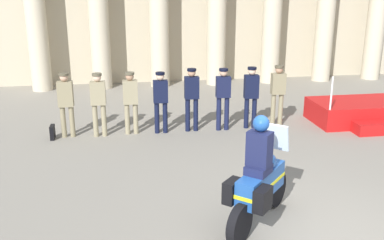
% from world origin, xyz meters
% --- Properties ---
extents(ground_plane, '(28.62, 28.62, 0.00)m').
position_xyz_m(ground_plane, '(0.00, 0.00, 0.00)').
color(ground_plane, gray).
extents(colonnade_backdrop, '(17.30, 1.58, 5.96)m').
position_xyz_m(colonnade_backdrop, '(0.79, 11.82, 3.17)').
color(colonnade_backdrop, '#B6AB91').
rests_on(colonnade_backdrop, ground_plane).
extents(reviewing_stand, '(3.03, 2.08, 1.51)m').
position_xyz_m(reviewing_stand, '(3.96, 5.60, 0.30)').
color(reviewing_stand, '#B71414').
rests_on(reviewing_stand, ground_plane).
extents(officer_in_row_0, '(0.39, 0.24, 1.69)m').
position_xyz_m(officer_in_row_0, '(-4.35, 5.66, 0.99)').
color(officer_in_row_0, '#847A5B').
rests_on(officer_in_row_0, ground_plane).
extents(officer_in_row_1, '(0.39, 0.24, 1.67)m').
position_xyz_m(officer_in_row_1, '(-3.53, 5.58, 0.99)').
color(officer_in_row_1, gray).
rests_on(officer_in_row_1, ground_plane).
extents(officer_in_row_2, '(0.39, 0.24, 1.66)m').
position_xyz_m(officer_in_row_2, '(-2.71, 5.65, 0.98)').
color(officer_in_row_2, gray).
rests_on(officer_in_row_2, ground_plane).
extents(officer_in_row_3, '(0.39, 0.24, 1.64)m').
position_xyz_m(officer_in_row_3, '(-1.93, 5.60, 0.97)').
color(officer_in_row_3, black).
rests_on(officer_in_row_3, ground_plane).
extents(officer_in_row_4, '(0.39, 0.24, 1.71)m').
position_xyz_m(officer_in_row_4, '(-1.10, 5.63, 1.01)').
color(officer_in_row_4, black).
rests_on(officer_in_row_4, ground_plane).
extents(officer_in_row_5, '(0.39, 0.24, 1.69)m').
position_xyz_m(officer_in_row_5, '(-0.26, 5.58, 1.00)').
color(officer_in_row_5, '#141938').
rests_on(officer_in_row_5, ground_plane).
extents(officer_in_row_6, '(0.39, 0.24, 1.70)m').
position_xyz_m(officer_in_row_6, '(0.54, 5.64, 1.00)').
color(officer_in_row_6, black).
rests_on(officer_in_row_6, ground_plane).
extents(officer_in_row_7, '(0.39, 0.24, 1.70)m').
position_xyz_m(officer_in_row_7, '(1.33, 5.72, 1.01)').
color(officer_in_row_7, '#847A5B').
rests_on(officer_in_row_7, ground_plane).
extents(motorcycle_with_rider, '(1.49, 1.63, 1.90)m').
position_xyz_m(motorcycle_with_rider, '(-0.81, 0.62, 0.79)').
color(motorcycle_with_rider, black).
rests_on(motorcycle_with_rider, ground_plane).
extents(briefcase_on_ground, '(0.10, 0.32, 0.36)m').
position_xyz_m(briefcase_on_ground, '(-4.74, 5.55, 0.18)').
color(briefcase_on_ground, black).
rests_on(briefcase_on_ground, ground_plane).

